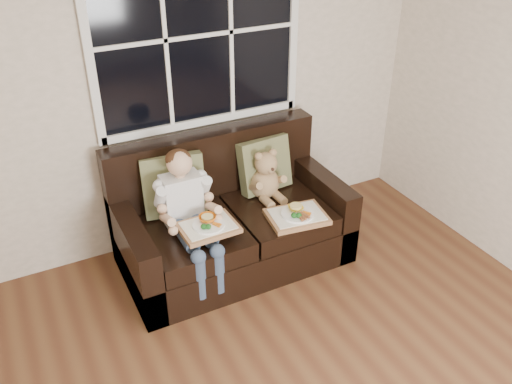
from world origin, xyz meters
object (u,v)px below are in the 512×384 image
loveseat (230,224)px  tray_right (297,216)px  teddy_bear (266,178)px  child (187,206)px  tray_left (208,226)px

loveseat → tray_right: (0.38, -0.35, 0.17)m
loveseat → teddy_bear: size_ratio=4.08×
child → teddy_bear: size_ratio=2.16×
child → tray_right: bearing=-17.1°
child → tray_right: (0.76, -0.23, -0.17)m
tray_right → child: bearing=170.6°
child → tray_right: child is taller
child → teddy_bear: bearing=12.3°
tray_left → tray_right: (0.68, -0.04, -0.09)m
loveseat → child: 0.52m
teddy_bear → tray_left: bearing=-153.6°
loveseat → tray_left: size_ratio=4.30×
child → teddy_bear: child is taller
loveseat → teddy_bear: loveseat is taller
loveseat → tray_left: 0.51m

